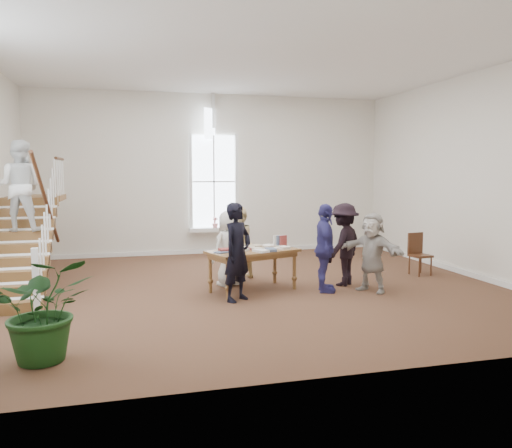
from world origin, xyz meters
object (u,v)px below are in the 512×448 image
object	(u,v)px
library_table	(253,254)
floor_plant	(44,309)
person_yellow	(238,243)
woman_cluster_a	(325,248)
woman_cluster_b	(344,244)
side_chair	(418,252)
police_officer	(237,252)
woman_cluster_c	(372,252)
elderly_woman	(229,248)

from	to	relation	value
library_table	floor_plant	bearing A→B (deg)	-158.59
person_yellow	floor_plant	world-z (taller)	person_yellow
library_table	woman_cluster_a	distance (m)	1.39
person_yellow	woman_cluster_b	distance (m)	2.25
floor_plant	side_chair	bearing A→B (deg)	25.29
person_yellow	side_chair	distance (m)	4.11
library_table	police_officer	world-z (taller)	police_officer
police_officer	person_yellow	size ratio (longest dim) A/B	1.13
library_table	woman_cluster_c	bearing A→B (deg)	-34.50
library_table	woman_cluster_b	world-z (taller)	woman_cluster_b
library_table	woman_cluster_c	size ratio (longest dim) A/B	1.24
person_yellow	woman_cluster_c	bearing A→B (deg)	105.30
elderly_woman	woman_cluster_a	size ratio (longest dim) A/B	0.90
library_table	woman_cluster_a	world-z (taller)	woman_cluster_a
library_table	elderly_woman	world-z (taller)	elderly_woman
library_table	elderly_woman	bearing A→B (deg)	101.78
library_table	person_yellow	world-z (taller)	person_yellow
side_chair	elderly_woman	bearing A→B (deg)	171.66
elderly_woman	woman_cluster_b	world-z (taller)	woman_cluster_b
police_officer	woman_cluster_c	xyz separation A→B (m)	(2.68, 0.04, -0.12)
woman_cluster_a	woman_cluster_b	xyz separation A→B (m)	(0.60, 0.45, -0.01)
side_chair	police_officer	bearing A→B (deg)	-172.75
woman_cluster_a	side_chair	xyz separation A→B (m)	(2.69, 1.02, -0.33)
library_table	side_chair	world-z (taller)	side_chair
elderly_woman	woman_cluster_b	distance (m)	2.35
library_table	woman_cluster_b	xyz separation A→B (m)	(1.92, 0.04, 0.12)
police_officer	person_yellow	bearing A→B (deg)	37.43
person_yellow	woman_cluster_b	xyz separation A→B (m)	(1.98, -1.06, 0.06)
person_yellow	floor_plant	size ratio (longest dim) A/B	1.20
library_table	person_yellow	xyz separation A→B (m)	(-0.06, 1.10, 0.06)
police_officer	floor_plant	size ratio (longest dim) A/B	1.36
person_yellow	woman_cluster_a	world-z (taller)	woman_cluster_a
side_chair	library_table	bearing A→B (deg)	-179.84
woman_cluster_b	floor_plant	xyz separation A→B (m)	(-5.30, -2.92, -0.19)
elderly_woman	library_table	bearing A→B (deg)	94.01
woman_cluster_b	side_chair	size ratio (longest dim) A/B	1.79
library_table	police_officer	size ratio (longest dim) A/B	1.08
woman_cluster_b	side_chair	world-z (taller)	woman_cluster_b
woman_cluster_b	woman_cluster_c	distance (m)	0.72
woman_cluster_c	side_chair	distance (m)	2.18
woman_cluster_c	floor_plant	xyz separation A→B (m)	(-5.60, -2.27, -0.12)
library_table	side_chair	distance (m)	4.07
woman_cluster_c	elderly_woman	bearing A→B (deg)	-148.33
police_officer	woman_cluster_b	bearing A→B (deg)	-23.57
woman_cluster_b	side_chair	bearing A→B (deg)	155.57
woman_cluster_b	woman_cluster_a	bearing A→B (deg)	-2.75
library_table	police_officer	xyz separation A→B (m)	(-0.46, -0.65, 0.16)
library_table	elderly_woman	size ratio (longest dim) A/B	1.25
police_officer	woman_cluster_c	distance (m)	2.69
woman_cluster_a	woman_cluster_b	size ratio (longest dim) A/B	1.01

